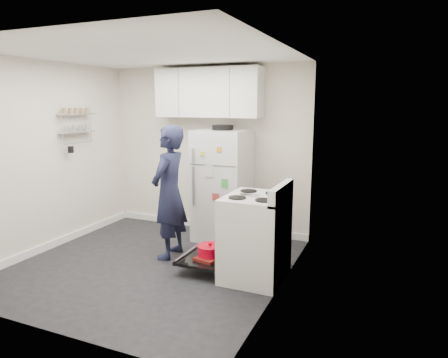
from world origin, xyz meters
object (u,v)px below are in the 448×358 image
at_px(electric_range, 254,238).
at_px(refrigerator, 223,185).
at_px(person, 169,192).
at_px(open_oven_door, 209,254).

distance_m(electric_range, refrigerator, 1.43).
distance_m(refrigerator, person, 0.98).
distance_m(open_oven_door, refrigerator, 1.30).
xyz_separation_m(electric_range, open_oven_door, (-0.56, -0.02, -0.28)).
bearing_deg(open_oven_door, refrigerator, 104.92).
bearing_deg(person, open_oven_door, 69.47).
distance_m(electric_range, person, 1.27).
bearing_deg(person, refrigerator, 156.41).
bearing_deg(electric_range, person, 171.24).
relative_size(open_oven_door, person, 0.43).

